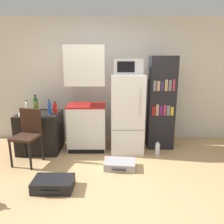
# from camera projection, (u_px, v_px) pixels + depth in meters

# --- Properties ---
(ground_plane) EXTENTS (24.00, 24.00, 0.00)m
(ground_plane) POSITION_uv_depth(u_px,v_px,m) (112.00, 185.00, 3.13)
(ground_plane) COLOR tan
(wall_back) EXTENTS (6.40, 0.10, 2.59)m
(wall_back) POSITION_uv_depth(u_px,v_px,m) (121.00, 81.00, 4.76)
(wall_back) COLOR beige
(wall_back) RESTS_ON ground_plane
(side_table) EXTENTS (0.77, 0.70, 0.76)m
(side_table) POSITION_uv_depth(u_px,v_px,m) (41.00, 132.00, 4.25)
(side_table) COLOR black
(side_table) RESTS_ON ground_plane
(kitchen_hutch) EXTENTS (0.74, 0.54, 2.00)m
(kitchen_hutch) POSITION_uv_depth(u_px,v_px,m) (87.00, 103.00, 4.20)
(kitchen_hutch) COLOR silver
(kitchen_hutch) RESTS_ON ground_plane
(refrigerator) EXTENTS (0.61, 0.67, 1.49)m
(refrigerator) POSITION_uv_depth(u_px,v_px,m) (127.00, 113.00, 4.19)
(refrigerator) COLOR white
(refrigerator) RESTS_ON ground_plane
(microwave) EXTENTS (0.53, 0.38, 0.27)m
(microwave) POSITION_uv_depth(u_px,v_px,m) (128.00, 66.00, 3.98)
(microwave) COLOR #B7B7BC
(microwave) RESTS_ON refrigerator
(bookshelf) EXTENTS (0.51, 0.36, 1.82)m
(bookshelf) POSITION_uv_depth(u_px,v_px,m) (161.00, 103.00, 4.29)
(bookshelf) COLOR black
(bookshelf) RESTS_ON ground_plane
(bottle_milk_white) EXTENTS (0.07, 0.07, 0.19)m
(bottle_milk_white) POSITION_uv_depth(u_px,v_px,m) (27.00, 106.00, 4.43)
(bottle_milk_white) COLOR white
(bottle_milk_white) RESTS_ON side_table
(bottle_ketchup_red) EXTENTS (0.09, 0.09, 0.22)m
(bottle_ketchup_red) POSITION_uv_depth(u_px,v_px,m) (55.00, 108.00, 4.15)
(bottle_ketchup_red) COLOR #AD1914
(bottle_ketchup_red) RESTS_ON side_table
(bottle_blue_soda) EXTENTS (0.07, 0.07, 0.28)m
(bottle_blue_soda) POSITION_uv_depth(u_px,v_px,m) (50.00, 108.00, 4.05)
(bottle_blue_soda) COLOR #1E47A3
(bottle_blue_soda) RESTS_ON side_table
(bottle_olive_oil) EXTENTS (0.07, 0.07, 0.32)m
(bottle_olive_oil) POSITION_uv_depth(u_px,v_px,m) (36.00, 109.00, 3.87)
(bottle_olive_oil) COLOR #566619
(bottle_olive_oil) RESTS_ON side_table
(bottle_green_tall) EXTENTS (0.09, 0.09, 0.30)m
(bottle_green_tall) POSITION_uv_depth(u_px,v_px,m) (36.00, 103.00, 4.41)
(bottle_green_tall) COLOR #1E6028
(bottle_green_tall) RESTS_ON side_table
(bowl) EXTENTS (0.18, 0.18, 0.05)m
(bowl) POSITION_uv_depth(u_px,v_px,m) (24.00, 114.00, 3.96)
(bowl) COLOR silver
(bowl) RESTS_ON side_table
(chair) EXTENTS (0.48, 0.49, 0.94)m
(chair) POSITION_uv_depth(u_px,v_px,m) (29.00, 131.00, 3.72)
(chair) COLOR black
(chair) RESTS_ON ground_plane
(suitcase_large_flat) EXTENTS (0.53, 0.40, 0.12)m
(suitcase_large_flat) POSITION_uv_depth(u_px,v_px,m) (120.00, 164.00, 3.61)
(suitcase_large_flat) COLOR #99999E
(suitcase_large_flat) RESTS_ON ground_plane
(suitcase_small_flat) EXTENTS (0.56, 0.38, 0.16)m
(suitcase_small_flat) POSITION_uv_depth(u_px,v_px,m) (53.00, 184.00, 3.02)
(suitcase_small_flat) COLOR black
(suitcase_small_flat) RESTS_ON ground_plane
(water_bottle_front) EXTENTS (0.09, 0.09, 0.30)m
(water_bottle_front) POSITION_uv_depth(u_px,v_px,m) (158.00, 149.00, 4.07)
(water_bottle_front) COLOR silver
(water_bottle_front) RESTS_ON ground_plane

